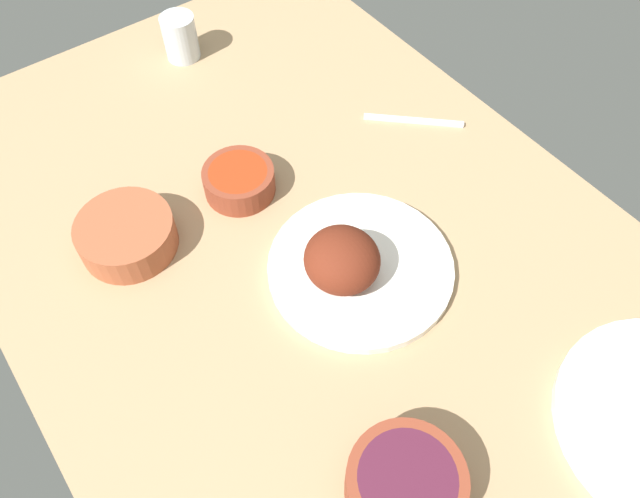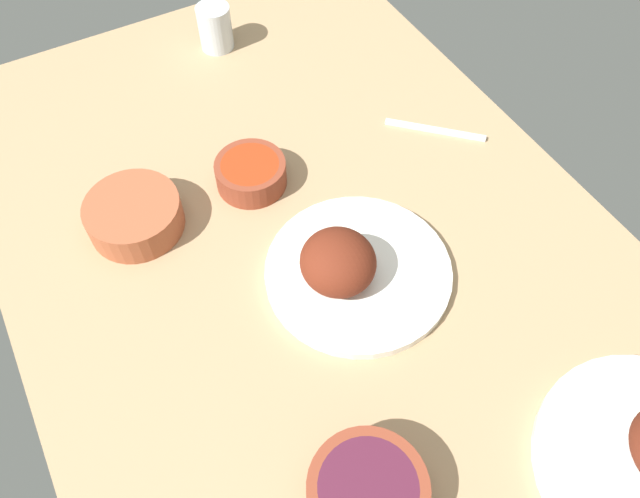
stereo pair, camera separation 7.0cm
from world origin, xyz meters
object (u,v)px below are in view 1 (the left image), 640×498
bowl_pasta (126,234)px  bowl_sauce (239,180)px  water_tumbler (180,37)px  bowl_onions (405,484)px  fork_loose (413,120)px  plate_far_side (352,264)px

bowl_pasta → bowl_sauce: bearing=88.0°
water_tumbler → bowl_onions: bearing=-12.5°
bowl_onions → fork_loose: bearing=137.4°
bowl_pasta → water_tumbler: (-35.41, 29.37, 1.45)cm
bowl_sauce → water_tumbler: 37.41cm
plate_far_side → bowl_pasta: bearing=-135.6°
fork_loose → water_tumbler: bearing=163.7°
bowl_sauce → fork_loose: bearing=81.7°
fork_loose → plate_far_side: bearing=-103.4°
bowl_onions → bowl_sauce: 53.29cm
plate_far_side → bowl_onions: bearing=-26.9°
plate_far_side → water_tumbler: (-60.14, 5.17, 1.49)cm
bowl_onions → fork_loose: size_ratio=0.79×
bowl_sauce → bowl_pasta: (-0.68, -19.70, 0.34)cm
plate_far_side → bowl_sauce: bearing=-169.4°
bowl_sauce → fork_loose: (4.91, 33.68, -2.14)cm
plate_far_side → bowl_sauce: plate_far_side is taller
plate_far_side → fork_loose: 34.99cm
bowl_onions → water_tumbler: water_tumbler is taller
plate_far_side → bowl_sauce: 24.46cm
bowl_onions → water_tumbler: bearing=167.5°
fork_loose → bowl_pasta: bearing=-142.6°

